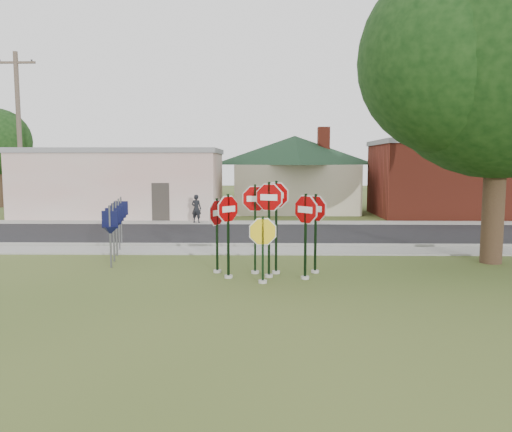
{
  "coord_description": "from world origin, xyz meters",
  "views": [
    {
      "loc": [
        -0.09,
        -13.1,
        3.35
      ],
      "look_at": [
        -0.35,
        2.0,
        1.73
      ],
      "focal_mm": 35.0,
      "sensor_mm": 36.0,
      "label": 1
    }
  ],
  "objects_px": {
    "oak_tree": "(501,52)",
    "pedestrian": "(196,209)",
    "stop_sign_yellow": "(263,242)",
    "utility_pole_near": "(19,134)",
    "stop_sign_center": "(269,214)",
    "stop_sign_left": "(228,224)"
  },
  "relations": [
    {
      "from": "stop_sign_yellow",
      "to": "utility_pole_near",
      "type": "distance_m",
      "value": 20.53
    },
    {
      "from": "oak_tree",
      "to": "stop_sign_left",
      "type": "bearing_deg",
      "value": -164.7
    },
    {
      "from": "stop_sign_yellow",
      "to": "oak_tree",
      "type": "height_order",
      "value": "oak_tree"
    },
    {
      "from": "pedestrian",
      "to": "stop_sign_yellow",
      "type": "bearing_deg",
      "value": 121.97
    },
    {
      "from": "stop_sign_yellow",
      "to": "oak_tree",
      "type": "relative_size",
      "value": 0.17
    },
    {
      "from": "oak_tree",
      "to": "pedestrian",
      "type": "relative_size",
      "value": 7.57
    },
    {
      "from": "stop_sign_yellow",
      "to": "oak_tree",
      "type": "bearing_deg",
      "value": 21.18
    },
    {
      "from": "stop_sign_yellow",
      "to": "stop_sign_center",
      "type": "bearing_deg",
      "value": 76.01
    },
    {
      "from": "utility_pole_near",
      "to": "oak_tree",
      "type": "bearing_deg",
      "value": -28.55
    },
    {
      "from": "stop_sign_yellow",
      "to": "stop_sign_left",
      "type": "relative_size",
      "value": 0.77
    },
    {
      "from": "stop_sign_yellow",
      "to": "oak_tree",
      "type": "xyz_separation_m",
      "value": [
        7.64,
        2.96,
        5.73
      ]
    },
    {
      "from": "stop_sign_center",
      "to": "stop_sign_yellow",
      "type": "relative_size",
      "value": 1.47
    },
    {
      "from": "stop_sign_left",
      "to": "oak_tree",
      "type": "height_order",
      "value": "oak_tree"
    },
    {
      "from": "oak_tree",
      "to": "pedestrian",
      "type": "height_order",
      "value": "oak_tree"
    },
    {
      "from": "stop_sign_center",
      "to": "oak_tree",
      "type": "height_order",
      "value": "oak_tree"
    },
    {
      "from": "oak_tree",
      "to": "pedestrian",
      "type": "xyz_separation_m",
      "value": [
        -11.34,
        10.53,
        -6.04
      ]
    },
    {
      "from": "oak_tree",
      "to": "utility_pole_near",
      "type": "distance_m",
      "value": 24.55
    },
    {
      "from": "stop_sign_center",
      "to": "utility_pole_near",
      "type": "xyz_separation_m",
      "value": [
        -14.04,
        13.94,
        3.11
      ]
    },
    {
      "from": "stop_sign_yellow",
      "to": "utility_pole_near",
      "type": "height_order",
      "value": "utility_pole_near"
    },
    {
      "from": "stop_sign_left",
      "to": "pedestrian",
      "type": "bearing_deg",
      "value": 101.8
    },
    {
      "from": "utility_pole_near",
      "to": "stop_sign_center",
      "type": "bearing_deg",
      "value": -44.8
    },
    {
      "from": "stop_sign_center",
      "to": "pedestrian",
      "type": "distance_m",
      "value": 13.38
    }
  ]
}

